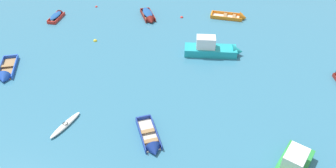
{
  "coord_description": "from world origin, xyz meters",
  "views": [
    {
      "loc": [
        -0.04,
        -1.35,
        17.71
      ],
      "look_at": [
        0.0,
        21.32,
        0.15
      ],
      "focal_mm": 34.49,
      "sensor_mm": 36.0,
      "label": 1
    }
  ],
  "objects_px": {
    "rowboat_orange_back_row_center": "(236,17)",
    "mooring_buoy_near_foreground": "(181,18)",
    "motor_launch_turquoise_near_camera": "(214,49)",
    "mooring_buoy_central": "(95,41)",
    "mooring_buoy_between_boats_left": "(96,7)",
    "rowboat_deep_blue_near_right": "(151,143)",
    "kayak_white_distant_center": "(65,125)",
    "rowboat_maroon_outer_right": "(148,16)",
    "rowboat_red_back_row_right": "(57,15)",
    "rowboat_blue_foreground_center": "(5,75)"
  },
  "relations": [
    {
      "from": "rowboat_red_back_row_right",
      "to": "rowboat_deep_blue_near_right",
      "type": "distance_m",
      "value": 23.97
    },
    {
      "from": "rowboat_maroon_outer_right",
      "to": "kayak_white_distant_center",
      "type": "height_order",
      "value": "rowboat_maroon_outer_right"
    },
    {
      "from": "rowboat_deep_blue_near_right",
      "to": "mooring_buoy_central",
      "type": "xyz_separation_m",
      "value": [
        -6.72,
        14.8,
        -0.18
      ]
    },
    {
      "from": "rowboat_deep_blue_near_right",
      "to": "rowboat_blue_foreground_center",
      "type": "distance_m",
      "value": 16.17
    },
    {
      "from": "rowboat_blue_foreground_center",
      "to": "mooring_buoy_near_foreground",
      "type": "bearing_deg",
      "value": 35.93
    },
    {
      "from": "motor_launch_turquoise_near_camera",
      "to": "rowboat_maroon_outer_right",
      "type": "bearing_deg",
      "value": 131.28
    },
    {
      "from": "kayak_white_distant_center",
      "to": "mooring_buoy_central",
      "type": "xyz_separation_m",
      "value": [
        -0.04,
        12.89,
        -0.15
      ]
    },
    {
      "from": "motor_launch_turquoise_near_camera",
      "to": "mooring_buoy_near_foreground",
      "type": "relative_size",
      "value": 15.23
    },
    {
      "from": "rowboat_blue_foreground_center",
      "to": "rowboat_red_back_row_right",
      "type": "bearing_deg",
      "value": 82.77
    },
    {
      "from": "mooring_buoy_central",
      "to": "mooring_buoy_near_foreground",
      "type": "distance_m",
      "value": 11.12
    },
    {
      "from": "kayak_white_distant_center",
      "to": "mooring_buoy_central",
      "type": "height_order",
      "value": "kayak_white_distant_center"
    },
    {
      "from": "rowboat_orange_back_row_center",
      "to": "mooring_buoy_near_foreground",
      "type": "height_order",
      "value": "rowboat_orange_back_row_center"
    },
    {
      "from": "rowboat_orange_back_row_center",
      "to": "mooring_buoy_between_boats_left",
      "type": "bearing_deg",
      "value": 169.2
    },
    {
      "from": "motor_launch_turquoise_near_camera",
      "to": "mooring_buoy_central",
      "type": "bearing_deg",
      "value": 168.15
    },
    {
      "from": "kayak_white_distant_center",
      "to": "rowboat_orange_back_row_center",
      "type": "distance_m",
      "value": 24.4
    },
    {
      "from": "motor_launch_turquoise_near_camera",
      "to": "rowboat_blue_foreground_center",
      "type": "distance_m",
      "value": 20.04
    },
    {
      "from": "rowboat_blue_foreground_center",
      "to": "mooring_buoy_central",
      "type": "xyz_separation_m",
      "value": [
        7.12,
        6.43,
        -0.19
      ]
    },
    {
      "from": "kayak_white_distant_center",
      "to": "rowboat_blue_foreground_center",
      "type": "height_order",
      "value": "rowboat_blue_foreground_center"
    },
    {
      "from": "mooring_buoy_central",
      "to": "mooring_buoy_near_foreground",
      "type": "relative_size",
      "value": 1.08
    },
    {
      "from": "motor_launch_turquoise_near_camera",
      "to": "rowboat_deep_blue_near_right",
      "type": "distance_m",
      "value": 13.5
    },
    {
      "from": "rowboat_red_back_row_right",
      "to": "mooring_buoy_between_boats_left",
      "type": "relative_size",
      "value": 9.97
    },
    {
      "from": "motor_launch_turquoise_near_camera",
      "to": "rowboat_red_back_row_right",
      "type": "height_order",
      "value": "motor_launch_turquoise_near_camera"
    },
    {
      "from": "kayak_white_distant_center",
      "to": "rowboat_blue_foreground_center",
      "type": "relative_size",
      "value": 0.68
    },
    {
      "from": "motor_launch_turquoise_near_camera",
      "to": "rowboat_deep_blue_near_right",
      "type": "bearing_deg",
      "value": -115.62
    },
    {
      "from": "rowboat_maroon_outer_right",
      "to": "kayak_white_distant_center",
      "type": "bearing_deg",
      "value": -106.85
    },
    {
      "from": "kayak_white_distant_center",
      "to": "rowboat_deep_blue_near_right",
      "type": "bearing_deg",
      "value": -15.95
    },
    {
      "from": "motor_launch_turquoise_near_camera",
      "to": "mooring_buoy_near_foreground",
      "type": "bearing_deg",
      "value": 109.79
    },
    {
      "from": "rowboat_maroon_outer_right",
      "to": "mooring_buoy_near_foreground",
      "type": "xyz_separation_m",
      "value": [
        4.01,
        0.33,
        -0.34
      ]
    },
    {
      "from": "rowboat_maroon_outer_right",
      "to": "mooring_buoy_between_boats_left",
      "type": "relative_size",
      "value": 12.07
    },
    {
      "from": "mooring_buoy_between_boats_left",
      "to": "mooring_buoy_near_foreground",
      "type": "xyz_separation_m",
      "value": [
        10.97,
        -3.08,
        0.0
      ]
    },
    {
      "from": "kayak_white_distant_center",
      "to": "mooring_buoy_near_foreground",
      "type": "distance_m",
      "value": 20.86
    },
    {
      "from": "rowboat_maroon_outer_right",
      "to": "kayak_white_distant_center",
      "type": "xyz_separation_m",
      "value": [
        -5.52,
        -18.22,
        -0.19
      ]
    },
    {
      "from": "motor_launch_turquoise_near_camera",
      "to": "rowboat_red_back_row_right",
      "type": "relative_size",
      "value": 1.81
    },
    {
      "from": "mooring_buoy_central",
      "to": "mooring_buoy_near_foreground",
      "type": "xyz_separation_m",
      "value": [
        9.56,
        5.66,
        0.0
      ]
    },
    {
      "from": "motor_launch_turquoise_near_camera",
      "to": "mooring_buoy_central",
      "type": "distance_m",
      "value": 12.84
    },
    {
      "from": "rowboat_blue_foreground_center",
      "to": "motor_launch_turquoise_near_camera",
      "type": "bearing_deg",
      "value": 10.93
    },
    {
      "from": "mooring_buoy_near_foreground",
      "to": "rowboat_maroon_outer_right",
      "type": "bearing_deg",
      "value": -175.23
    },
    {
      "from": "mooring_buoy_between_boats_left",
      "to": "rowboat_maroon_outer_right",
      "type": "bearing_deg",
      "value": -26.12
    },
    {
      "from": "kayak_white_distant_center",
      "to": "rowboat_red_back_row_right",
      "type": "distance_m",
      "value": 19.5
    },
    {
      "from": "kayak_white_distant_center",
      "to": "rowboat_red_back_row_right",
      "type": "relative_size",
      "value": 0.94
    },
    {
      "from": "rowboat_orange_back_row_center",
      "to": "mooring_buoy_between_boats_left",
      "type": "height_order",
      "value": "rowboat_orange_back_row_center"
    },
    {
      "from": "motor_launch_turquoise_near_camera",
      "to": "mooring_buoy_central",
      "type": "xyz_separation_m",
      "value": [
        -12.55,
        2.63,
        -0.63
      ]
    },
    {
      "from": "rowboat_deep_blue_near_right",
      "to": "mooring_buoy_central",
      "type": "distance_m",
      "value": 16.25
    },
    {
      "from": "kayak_white_distant_center",
      "to": "mooring_buoy_near_foreground",
      "type": "bearing_deg",
      "value": 62.83
    },
    {
      "from": "rowboat_maroon_outer_right",
      "to": "rowboat_red_back_row_right",
      "type": "xyz_separation_m",
      "value": [
        -11.13,
        0.45,
        -0.06
      ]
    },
    {
      "from": "rowboat_deep_blue_near_right",
      "to": "rowboat_blue_foreground_center",
      "type": "bearing_deg",
      "value": 148.83
    },
    {
      "from": "rowboat_red_back_row_right",
      "to": "rowboat_orange_back_row_center",
      "type": "xyz_separation_m",
      "value": [
        21.77,
        -0.39,
        -0.09
      ]
    },
    {
      "from": "motor_launch_turquoise_near_camera",
      "to": "kayak_white_distant_center",
      "type": "xyz_separation_m",
      "value": [
        -12.51,
        -10.26,
        -0.48
      ]
    },
    {
      "from": "rowboat_maroon_outer_right",
      "to": "rowboat_red_back_row_right",
      "type": "height_order",
      "value": "rowboat_maroon_outer_right"
    },
    {
      "from": "motor_launch_turquoise_near_camera",
      "to": "mooring_buoy_between_boats_left",
      "type": "distance_m",
      "value": 18.02
    }
  ]
}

